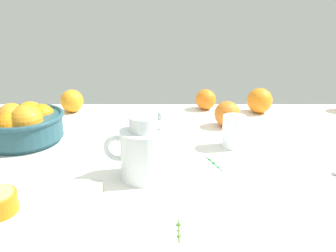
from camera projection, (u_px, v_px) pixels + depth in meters
ground_plane at (164, 156)px, 94.01cm from camera, size 142.04×84.95×3.00cm
fruit_bowl at (22, 123)px, 97.85cm from camera, size 22.68×22.68×11.37cm
juice_pitcher at (144, 154)px, 78.38cm from camera, size 14.64×10.42×14.96cm
juice_glass at (234, 134)px, 94.85cm from camera, size 5.97×5.97×8.52cm
loose_orange_0 at (227, 114)px, 109.84cm from camera, size 7.85×7.85×7.85cm
loose_orange_1 at (72, 101)px, 123.65cm from camera, size 7.72×7.72×7.72cm
loose_orange_3 at (206, 99)px, 126.60cm from camera, size 7.08×7.08×7.08cm
loose_orange_4 at (260, 101)px, 122.71cm from camera, size 8.48×8.48×8.48cm
herb_sprig_0 at (179, 229)px, 61.87cm from camera, size 0.91×6.47×0.91cm
herb_sprig_1 at (213, 162)px, 86.53cm from camera, size 3.41×8.26×0.90cm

